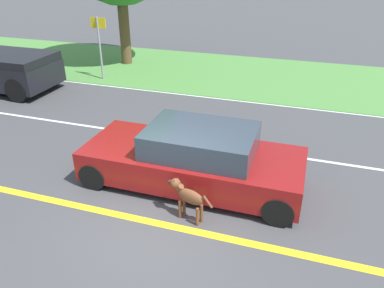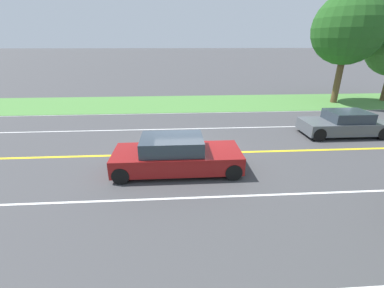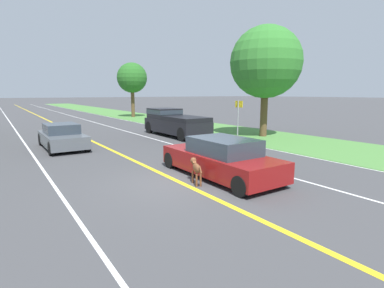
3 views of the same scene
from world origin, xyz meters
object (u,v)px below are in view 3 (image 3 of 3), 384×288
Objects in this scene: ego_car at (221,159)px; dog at (196,168)px; roadside_tree_right_far at (132,78)px; street_sign at (238,115)px; oncoming_car at (62,137)px; pickup_truck at (174,122)px; roadside_tree_right_near at (266,62)px.

dog is (-1.22, -0.26, -0.11)m from ego_car.
street_sign is (-1.62, -20.36, -3.08)m from roadside_tree_right_far.
oncoming_car is (-2.29, 9.13, 0.08)m from dog.
oncoming_car is at bearing 111.59° from ego_car.
dog is 9.42m from oncoming_car.
oncoming_car reaches higher than dog.
roadside_tree_right_near reaches higher than pickup_truck.
oncoming_car is at bearing -122.99° from roadside_tree_right_far.
roadside_tree_right_far is at bearing 73.54° from ego_car.
roadside_tree_right_near is at bearing -87.69° from roadside_tree_right_far.
oncoming_car is at bearing 166.67° from roadside_tree_right_near.
dog is 12.39m from roadside_tree_right_near.
roadside_tree_right_far is (11.25, 17.34, 4.02)m from oncoming_car.
roadside_tree_right_near is 2.91× the size of street_sign.
oncoming_car is 0.66× the size of roadside_tree_right_far.
roadside_tree_right_far is (7.74, 26.21, 4.00)m from ego_car.
oncoming_car is (-3.51, 8.87, -0.03)m from ego_car.
ego_car is 1.26m from dog.
ego_car is 0.84× the size of pickup_truck.
pickup_truck reaches higher than dog.
roadside_tree_right_near is (8.56, 6.01, 4.19)m from ego_car.
street_sign is (6.12, 5.85, 0.91)m from ego_car.
street_sign is at bearing -94.55° from roadside_tree_right_far.
street_sign is (-2.44, -0.17, -3.28)m from roadside_tree_right_near.
pickup_truck reaches higher than ego_car.
street_sign is (2.23, -4.00, 0.63)m from pickup_truck.
street_sign is at bearing -60.88° from pickup_truck.
roadside_tree_right_near is at bearing 49.73° from dog.
roadside_tree_right_far is at bearing -122.99° from oncoming_car.
ego_car is at bearing -106.46° from roadside_tree_right_far.
pickup_truck is at bearing 80.19° from dog.
roadside_tree_right_near is (9.78, 6.27, 4.30)m from dog.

